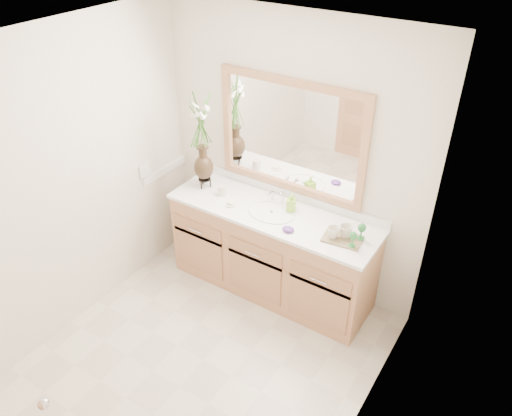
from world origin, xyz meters
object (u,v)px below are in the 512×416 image
Objects in this scene: soap_bottle at (291,203)px; tray at (342,239)px; flower_vase at (201,129)px; tumbler at (222,190)px.

tray is (0.53, -0.14, -0.07)m from soap_bottle.
flower_vase reaches higher than tray.
tray is (1.37, -0.06, -0.56)m from flower_vase.
soap_bottle is 0.50× the size of tray.
flower_vase is 0.56m from tumbler.
tray is at bearing -1.42° from tumbler.
flower_vase is 5.56× the size of soap_bottle.
flower_vase is 0.98m from soap_bottle.
tumbler is (0.21, -0.03, -0.52)m from flower_vase.
tumbler is at bearing -7.48° from flower_vase.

